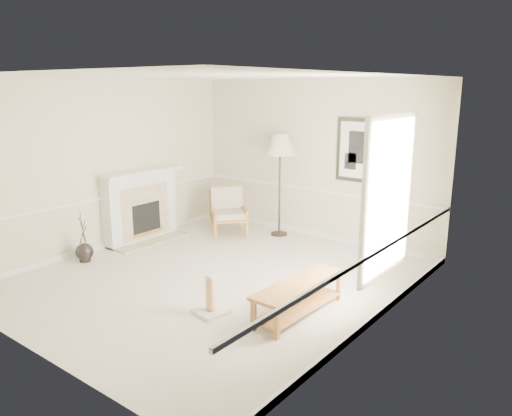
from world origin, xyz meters
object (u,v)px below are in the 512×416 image
at_px(armchair, 228,209).
at_px(scratching_post, 211,301).
at_px(floor_vase, 85,252).
at_px(floor_lamp, 280,147).
at_px(bench, 299,293).

bearing_deg(armchair, scratching_post, -102.35).
bearing_deg(floor_vase, scratching_post, -2.99).
relative_size(armchair, floor_lamp, 0.50).
relative_size(armchair, bench, 0.65).
bearing_deg(floor_vase, armchair, 73.34).
bearing_deg(scratching_post, armchair, 127.37).
distance_m(armchair, floor_lamp, 1.56).
distance_m(floor_vase, floor_lamp, 3.86).
distance_m(bench, scratching_post, 1.10).
xyz_separation_m(armchair, scratching_post, (2.13, -2.79, -0.31)).
xyz_separation_m(armchair, bench, (3.01, -2.14, -0.19)).
bearing_deg(floor_lamp, floor_vase, -117.36).
relative_size(armchair, scratching_post, 1.86).
relative_size(bench, scratching_post, 2.87).
height_order(armchair, scratching_post, armchair).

